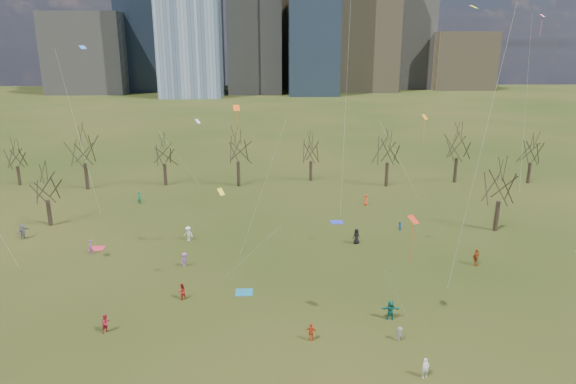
{
  "coord_description": "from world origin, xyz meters",
  "views": [
    {
      "loc": [
        -1.97,
        -40.87,
        22.33
      ],
      "look_at": [
        0.0,
        12.0,
        7.0
      ],
      "focal_mm": 32.0,
      "sensor_mm": 36.0,
      "label": 1
    }
  ],
  "objects_px": {
    "blanket_teal": "(244,292)",
    "person_1": "(425,368)",
    "person_4": "(311,332)",
    "blanket_navy": "(337,222)",
    "blanket_crimson": "(97,248)",
    "person_2": "(106,323)"
  },
  "relations": [
    {
      "from": "person_2",
      "to": "blanket_teal",
      "type": "bearing_deg",
      "value": -25.25
    },
    {
      "from": "blanket_crimson",
      "to": "person_1",
      "type": "bearing_deg",
      "value": -39.01
    },
    {
      "from": "blanket_navy",
      "to": "person_1",
      "type": "distance_m",
      "value": 32.46
    },
    {
      "from": "person_2",
      "to": "blanket_crimson",
      "type": "bearing_deg",
      "value": 53.55
    },
    {
      "from": "blanket_teal",
      "to": "person_1",
      "type": "relative_size",
      "value": 1.07
    },
    {
      "from": "person_2",
      "to": "person_4",
      "type": "bearing_deg",
      "value": -62.77
    },
    {
      "from": "person_1",
      "to": "person_4",
      "type": "xyz_separation_m",
      "value": [
        -7.53,
        4.9,
        0.0
      ]
    },
    {
      "from": "blanket_teal",
      "to": "person_4",
      "type": "relative_size",
      "value": 1.06
    },
    {
      "from": "person_1",
      "to": "person_4",
      "type": "height_order",
      "value": "person_4"
    },
    {
      "from": "person_1",
      "to": "blanket_teal",
      "type": "bearing_deg",
      "value": 119.52
    },
    {
      "from": "blanket_teal",
      "to": "blanket_navy",
      "type": "relative_size",
      "value": 1.0
    },
    {
      "from": "blanket_navy",
      "to": "blanket_crimson",
      "type": "xyz_separation_m",
      "value": [
        -28.35,
        -7.83,
        0.0
      ]
    },
    {
      "from": "blanket_teal",
      "to": "person_1",
      "type": "height_order",
      "value": "person_1"
    },
    {
      "from": "blanket_teal",
      "to": "blanket_navy",
      "type": "distance_m",
      "value": 22.2
    },
    {
      "from": "person_4",
      "to": "blanket_teal",
      "type": "bearing_deg",
      "value": -40.8
    },
    {
      "from": "blanket_crimson",
      "to": "person_4",
      "type": "relative_size",
      "value": 1.06
    },
    {
      "from": "blanket_teal",
      "to": "person_1",
      "type": "xyz_separation_m",
      "value": [
        13.14,
        -13.21,
        0.73
      ]
    },
    {
      "from": "blanket_teal",
      "to": "blanket_crimson",
      "type": "height_order",
      "value": "same"
    },
    {
      "from": "blanket_navy",
      "to": "blanket_crimson",
      "type": "height_order",
      "value": "same"
    },
    {
      "from": "person_4",
      "to": "blanket_navy",
      "type": "bearing_deg",
      "value": -86.29
    },
    {
      "from": "blanket_crimson",
      "to": "person_4",
      "type": "distance_m",
      "value": 30.1
    },
    {
      "from": "person_4",
      "to": "person_1",
      "type": "bearing_deg",
      "value": 162.1
    }
  ]
}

